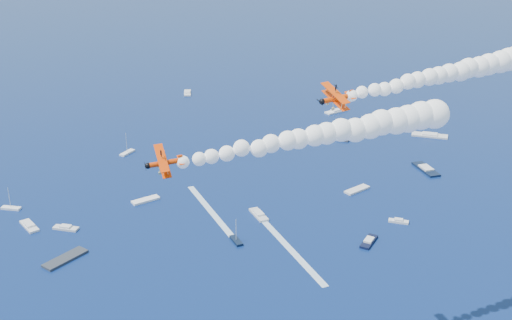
% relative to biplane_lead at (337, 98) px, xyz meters
% --- Properties ---
extents(biplane_lead, '(11.36, 11.61, 7.21)m').
position_rel_biplane_lead_xyz_m(biplane_lead, '(0.00, 0.00, 0.00)').
color(biplane_lead, '#EC3F04').
extents(biplane_trail, '(9.99, 10.55, 6.86)m').
position_rel_biplane_lead_xyz_m(biplane_trail, '(-22.31, -26.61, -5.92)').
color(biplane_trail, '#E13904').
extents(smoke_trail_lead, '(54.53, 54.53, 9.43)m').
position_rel_biplane_lead_xyz_m(smoke_trail_lead, '(18.52, 18.82, 1.98)').
color(smoke_trail_lead, white).
extents(smoke_trail_trail, '(54.45, 52.48, 9.43)m').
position_rel_biplane_lead_xyz_m(smoke_trail_trail, '(-1.13, -10.85, -3.94)').
color(smoke_trail_trail, white).
extents(spectator_boats, '(219.37, 165.98, 0.70)m').
position_rel_biplane_lead_xyz_m(spectator_boats, '(-19.53, 87.34, -56.77)').
color(spectator_boats, '#2D313C').
rests_on(spectator_boats, ground).
extents(boat_wakes, '(203.93, 44.41, 0.04)m').
position_rel_biplane_lead_xyz_m(boat_wakes, '(16.62, 50.43, -57.09)').
color(boat_wakes, white).
rests_on(boat_wakes, ground).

